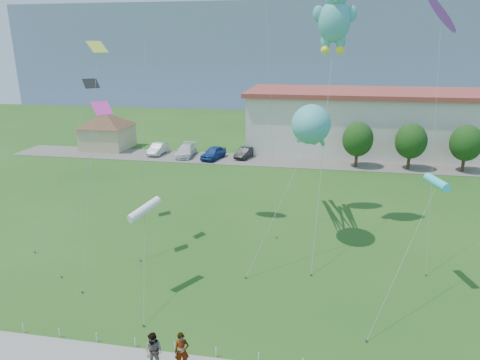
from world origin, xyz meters
name	(u,v)px	position (x,y,z in m)	size (l,w,h in m)	color
ground	(203,336)	(0.00, 0.00, 0.00)	(160.00, 160.00, 0.00)	#1F4F16
parking_strip	(274,161)	(0.00, 35.00, 0.03)	(70.00, 6.00, 0.06)	#59544C
hill_ridge	(303,52)	(0.00, 120.00, 12.50)	(160.00, 50.00, 25.00)	gray
pavilion	(107,127)	(-24.00, 38.00, 3.02)	(9.20, 9.20, 5.00)	tan
warehouse	(475,123)	(26.00, 44.00, 4.12)	(61.00, 15.00, 8.20)	beige
rope_fence	(195,350)	(0.00, -1.30, 0.25)	(26.05, 0.05, 0.50)	white
tree_near	(358,139)	(10.00, 34.00, 3.39)	(3.60, 3.60, 5.47)	#3F2B19
tree_mid	(411,141)	(16.00, 34.00, 3.39)	(3.60, 3.60, 5.47)	#3F2B19
tree_far	(466,143)	(22.00, 34.00, 3.39)	(3.60, 3.60, 5.47)	#3F2B19
pedestrian_left	(182,351)	(-0.28, -2.39, 1.00)	(0.65, 0.43, 1.79)	gray
pedestrian_right	(154,351)	(-1.49, -2.62, 0.99)	(0.87, 0.68, 1.79)	gray
parked_car_silver	(158,149)	(-15.73, 35.80, 0.79)	(1.54, 4.42, 1.45)	silver
parked_car_white	(186,150)	(-11.69, 35.37, 0.80)	(2.09, 5.13, 1.49)	white
parked_car_blue	(213,153)	(-7.77, 34.59, 0.84)	(1.84, 4.59, 1.56)	navy
parked_car_black	(245,153)	(-3.92, 35.90, 0.72)	(1.40, 4.00, 1.32)	black
octopus_kite	(311,132)	(4.70, 13.49, 7.97)	(4.91, 13.28, 10.11)	#45ADA1
teddy_bear_kite	(335,16)	(5.94, 15.98, 15.96)	(3.14, 10.09, 18.33)	#45ADA1
small_kite_white	(144,210)	(-4.33, 3.93, 4.97)	(1.43, 4.91, 5.44)	white
small_kite_pink	(98,126)	(-8.59, 7.37, 9.05)	(2.50, 4.51, 10.56)	#F937AD
small_kite_black	(85,102)	(-12.48, 12.92, 9.84)	(2.36, 7.73, 11.58)	black
small_kite_purple	(441,19)	(12.87, 14.73, 15.62)	(1.80, 7.37, 16.67)	#9D36DA
small_kite_yellow	(95,76)	(-9.10, 8.66, 12.06)	(1.98, 7.68, 14.27)	#C5E435
small_kite_cyan	(436,183)	(11.94, 7.25, 6.43)	(4.26, 7.47, 6.92)	#35DEEF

